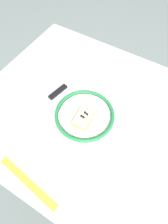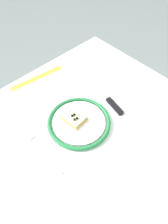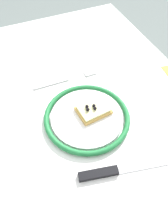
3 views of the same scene
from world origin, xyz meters
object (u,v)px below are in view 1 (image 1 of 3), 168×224
fork (123,135)px  measuring_tape (28,182)px  dining_table (97,130)px  plate (85,115)px  pizza_slice_near (83,118)px  knife (52,97)px

fork → measuring_tape: fork is taller
dining_table → measuring_tape: 0.36m
plate → measuring_tape: bearing=84.8°
dining_table → measuring_tape: bearing=77.1°
pizza_slice_near → fork: size_ratio=0.44×
plate → pizza_slice_near: 0.03m
plate → fork: (-0.16, 0.00, -0.01)m
knife → fork: bearing=178.9°
fork → dining_table: bearing=-14.4°
knife → measuring_tape: 0.33m
plate → pizza_slice_near: (-0.01, 0.02, 0.01)m
fork → plate: bearing=-0.0°
knife → measuring_tape: size_ratio=0.98×
knife → pizza_slice_near: bearing=170.6°
plate → fork: plate is taller
pizza_slice_near → fork: 0.16m
pizza_slice_near → fork: bearing=-172.1°
dining_table → fork: 0.17m
pizza_slice_near → knife: 0.17m
fork → knife: bearing=-1.1°
pizza_slice_near → fork: (-0.15, -0.02, -0.02)m
plate → fork: 0.16m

